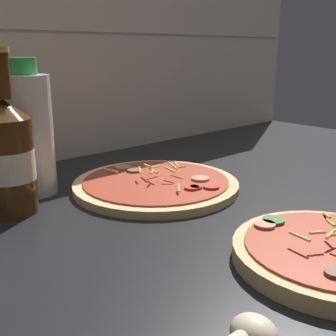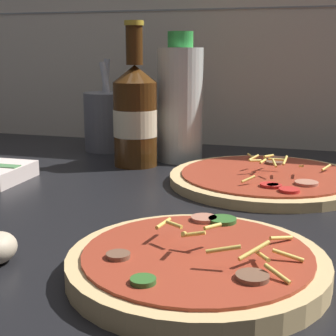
# 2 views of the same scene
# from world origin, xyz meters

# --- Properties ---
(counter_slab) EXTENTS (1.60, 0.90, 0.03)m
(counter_slab) POSITION_xyz_m (0.00, 0.00, 0.01)
(counter_slab) COLOR black
(counter_slab) RESTS_ON ground
(tile_backsplash) EXTENTS (1.60, 0.01, 0.60)m
(tile_backsplash) POSITION_xyz_m (0.00, 0.45, 0.30)
(tile_backsplash) COLOR beige
(tile_backsplash) RESTS_ON ground
(pizza_near) EXTENTS (0.23, 0.23, 0.05)m
(pizza_near) POSITION_xyz_m (-0.01, -0.19, 0.04)
(pizza_near) COLOR tan
(pizza_near) RESTS_ON counter_slab
(pizza_far) EXTENTS (0.29, 0.29, 0.05)m
(pizza_far) POSITION_xyz_m (0.02, 0.16, 0.03)
(pizza_far) COLOR tan
(pizza_far) RESTS_ON counter_slab
(beer_bottle) EXTENTS (0.08, 0.08, 0.24)m
(beer_bottle) POSITION_xyz_m (-0.22, 0.22, 0.11)
(beer_bottle) COLOR #47280F
(beer_bottle) RESTS_ON counter_slab
(oil_bottle) EXTENTS (0.08, 0.08, 0.23)m
(oil_bottle) POSITION_xyz_m (-0.15, 0.28, 0.13)
(oil_bottle) COLOR silver
(oil_bottle) RESTS_ON counter_slab
(mushroom_left) EXTENTS (0.04, 0.04, 0.03)m
(mushroom_left) POSITION_xyz_m (-0.19, -0.21, 0.04)
(mushroom_left) COLOR beige
(mushroom_left) RESTS_ON counter_slab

